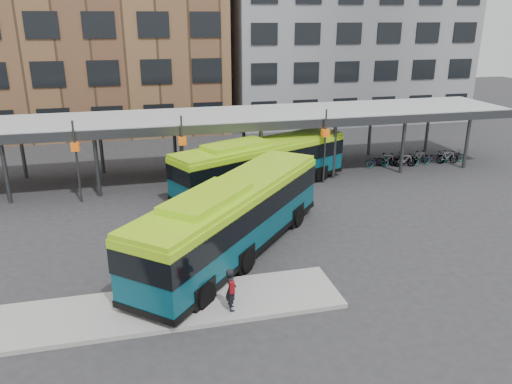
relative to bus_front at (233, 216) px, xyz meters
name	(u,v)px	position (x,y,z in m)	size (l,w,h in m)	color
ground	(276,259)	(1.71, -0.93, -1.84)	(120.00, 120.00, 0.00)	#28282B
boarding_island	(154,309)	(-3.79, -3.93, -1.75)	(14.00, 3.00, 0.18)	gray
canopy	(222,118)	(1.65, 11.94, 2.06)	(40.00, 6.53, 4.80)	#999B9E
building_brick	(76,8)	(-8.29, 31.07, 9.16)	(26.00, 14.00, 22.00)	brown
building_grey	(340,19)	(17.71, 31.07, 8.16)	(24.00, 14.00, 20.00)	slate
bus_front	(233,216)	(0.00, 0.00, 0.00)	(10.50, 11.45, 3.54)	#07404F
bus_rear	(261,163)	(3.46, 8.43, -0.13)	(11.86, 7.37, 3.29)	#07404F
pedestrian	(231,289)	(-1.05, -4.74, -0.84)	(0.41, 0.64, 1.63)	black
bike_rack	(413,159)	(15.56, 11.10, -1.36)	(7.98, 1.32, 1.00)	slate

